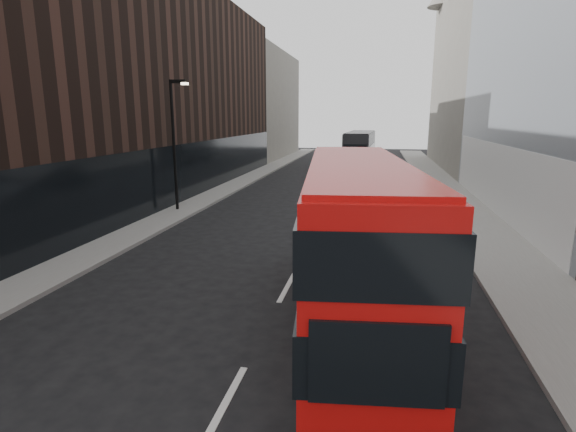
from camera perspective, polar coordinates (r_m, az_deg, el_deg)
The scene contains 12 objects.
sidewalk_right at distance 30.91m, azimuth 20.12°, elevation 2.16°, with size 3.00×80.00×0.15m, color slate.
sidewalk_left at distance 32.31m, azimuth -8.17°, elevation 3.23°, with size 2.00×80.00×0.15m, color slate.
building_modern_block at distance 27.92m, azimuth 31.68°, elevation 20.37°, with size 5.03×22.00×20.00m.
building_victorian at distance 50.04m, azimuth 22.19°, elevation 16.76°, with size 6.50×24.00×21.00m.
building_left_mid at distance 37.84m, azimuth -11.13°, elevation 15.01°, with size 5.00×24.00×14.00m, color black.
building_left_far at distance 58.80m, azimuth -2.81°, elevation 13.81°, with size 5.00×20.00×13.00m, color slate.
street_lamp at distance 25.50m, azimuth -14.17°, elevation 9.78°, with size 1.06×0.22×7.00m.
red_bus at distance 11.53m, azimuth 8.60°, elevation -2.35°, with size 3.59×10.59×4.21m.
grey_bus at distance 49.06m, azimuth 9.12°, elevation 8.57°, with size 3.13×11.31×3.62m.
car_a at distance 24.92m, azimuth 12.95°, elevation 1.82°, with size 1.77×4.40×1.50m, color black.
car_b at distance 23.74m, azimuth 7.58°, elevation 1.21°, with size 1.33×3.82×1.26m, color gray.
car_c at distance 29.96m, azimuth 11.26°, elevation 3.65°, with size 2.05×5.05×1.46m, color black.
Camera 1 is at (2.60, -5.07, 5.29)m, focal length 28.00 mm.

